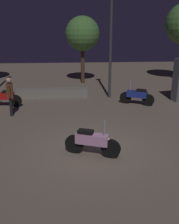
{
  "coord_description": "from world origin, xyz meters",
  "views": [
    {
      "loc": [
        -0.72,
        -7.43,
        3.62
      ],
      "look_at": [
        -0.09,
        0.62,
        1.0
      ],
      "focal_mm": 43.07,
      "sensor_mm": 36.0,
      "label": 1
    }
  ],
  "objects_px": {
    "motorcycle_pink_foreground": "(92,141)",
    "person_rider_beside": "(10,93)",
    "streetlamp_near": "(111,25)",
    "motorcycle_red_parked_left": "(4,97)",
    "motorcycle_blue_parked_right": "(137,96)"
  },
  "relations": [
    {
      "from": "motorcycle_red_parked_left",
      "to": "motorcycle_blue_parked_right",
      "type": "bearing_deg",
      "value": -173.9
    },
    {
      "from": "motorcycle_pink_foreground",
      "to": "person_rider_beside",
      "type": "bearing_deg",
      "value": 149.48
    },
    {
      "from": "motorcycle_blue_parked_right",
      "to": "streetlamp_near",
      "type": "distance_m",
      "value": 3.65
    },
    {
      "from": "streetlamp_near",
      "to": "motorcycle_red_parked_left",
      "type": "bearing_deg",
      "value": -166.33
    },
    {
      "from": "person_rider_beside",
      "to": "streetlamp_near",
      "type": "distance_m",
      "value": 5.86
    },
    {
      "from": "motorcycle_pink_foreground",
      "to": "streetlamp_near",
      "type": "relative_size",
      "value": 0.27
    },
    {
      "from": "motorcycle_pink_foreground",
      "to": "motorcycle_blue_parked_right",
      "type": "xyz_separation_m",
      "value": [
        2.58,
        5.07,
        0.0
      ]
    },
    {
      "from": "motorcycle_red_parked_left",
      "to": "person_rider_beside",
      "type": "xyz_separation_m",
      "value": [
        0.6,
        -1.35,
        0.51
      ]
    },
    {
      "from": "person_rider_beside",
      "to": "streetlamp_near",
      "type": "bearing_deg",
      "value": 21.58
    },
    {
      "from": "person_rider_beside",
      "to": "streetlamp_near",
      "type": "height_order",
      "value": "streetlamp_near"
    },
    {
      "from": "person_rider_beside",
      "to": "motorcycle_blue_parked_right",
      "type": "bearing_deg",
      "value": 3.74
    },
    {
      "from": "motorcycle_pink_foreground",
      "to": "person_rider_beside",
      "type": "relative_size",
      "value": 0.99
    },
    {
      "from": "streetlamp_near",
      "to": "person_rider_beside",
      "type": "bearing_deg",
      "value": -150.2
    },
    {
      "from": "motorcycle_red_parked_left",
      "to": "motorcycle_pink_foreground",
      "type": "bearing_deg",
      "value": 132.46
    },
    {
      "from": "motorcycle_red_parked_left",
      "to": "streetlamp_near",
      "type": "xyz_separation_m",
      "value": [
        5.12,
        1.25,
        3.18
      ]
    }
  ]
}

